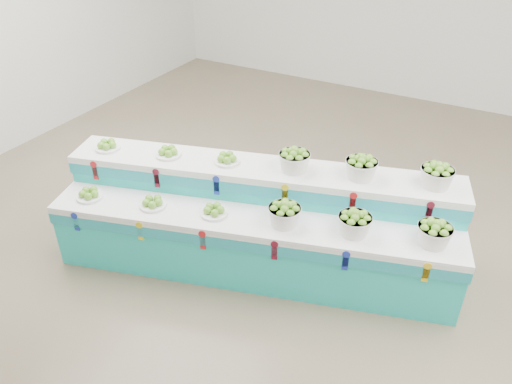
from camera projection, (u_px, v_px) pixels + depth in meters
ground at (320, 260)px, 5.36m from camera, size 10.00×10.00×0.00m
display_stand at (256, 222)px, 5.07m from camera, size 4.12×2.08×1.02m
plate_lower_left at (89, 193)px, 5.04m from camera, size 0.33×0.33×0.10m
plate_lower_mid at (153, 202)px, 4.91m from camera, size 0.33×0.33×0.10m
plate_lower_right at (214, 210)px, 4.80m from camera, size 0.33×0.33×0.10m
basket_lower_left at (285, 214)px, 4.64m from camera, size 0.38×0.38×0.23m
basket_lower_mid at (355, 223)px, 4.52m from camera, size 0.38×0.38×0.23m
basket_lower_right at (434, 233)px, 4.39m from camera, size 0.38×0.38×0.23m
plate_upper_left at (107, 145)px, 5.28m from camera, size 0.33×0.33×0.10m
plate_upper_mid at (168, 151)px, 5.16m from camera, size 0.33×0.33×0.10m
plate_upper_right at (227, 158)px, 5.04m from camera, size 0.33×0.33×0.10m
basket_upper_left at (294, 160)px, 4.88m from camera, size 0.38×0.38×0.23m
basket_upper_mid at (361, 167)px, 4.76m from camera, size 0.38×0.38×0.23m
basket_upper_right at (437, 175)px, 4.63m from camera, size 0.38×0.38×0.23m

